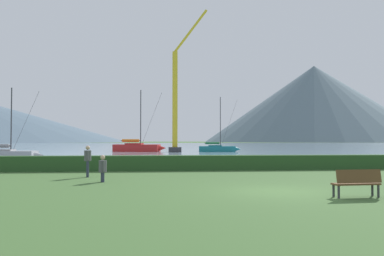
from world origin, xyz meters
TOP-DOWN VIEW (x-y plane):
  - ground_plane at (0.00, 0.00)m, footprint 1000.00×1000.00m
  - harbor_water at (0.00, 137.00)m, footprint 320.00×246.00m
  - hedge_line at (0.00, 11.00)m, footprint 80.00×1.20m
  - sailboat_slip_0 at (-7.62, 53.00)m, footprint 9.02×4.14m
  - sailboat_slip_3 at (-19.00, 25.44)m, footprint 6.60×2.30m
  - sailboat_slip_4 at (5.67, 50.36)m, footprint 7.00×3.04m
  - park_bench_near_path at (2.11, -1.72)m, footprint 1.65×0.60m
  - person_seated_viewer at (-7.11, 4.10)m, footprint 0.36×0.55m
  - person_standing_walker at (-8.21, 6.63)m, footprint 0.36×0.56m
  - dock_crane at (-1.27, 49.73)m, footprint 6.33×2.00m
  - distant_hill_west_ridge at (159.50, 381.98)m, footprint 226.67×226.67m

SIDE VIEW (x-z plane):
  - ground_plane at x=0.00m, z-range 0.00..0.00m
  - harbor_water at x=0.00m, z-range 0.00..0.00m
  - hedge_line at x=0.00m, z-range 0.00..0.95m
  - park_bench_near_path at x=2.11m, z-range 0.06..1.01m
  - sailboat_slip_3 at x=-19.00m, z-range -2.99..4.06m
  - sailboat_slip_4 at x=5.67m, z-range -3.95..5.11m
  - person_seated_viewer at x=-7.11m, z-range 0.06..1.31m
  - sailboat_slip_0 at x=-7.62m, z-range -4.47..5.93m
  - person_standing_walker at x=-8.21m, z-range 0.15..1.80m
  - dock_crane at x=-1.27m, z-range -4.09..19.34m
  - distant_hill_west_ridge at x=159.50m, z-range 0.00..78.87m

